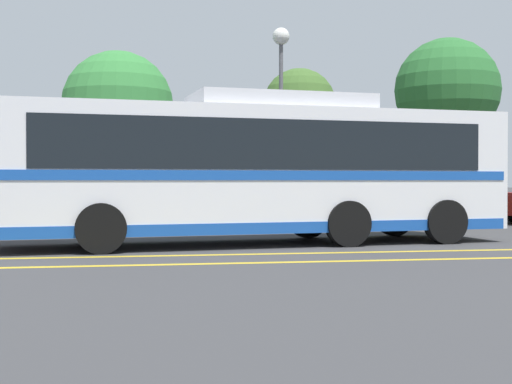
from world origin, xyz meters
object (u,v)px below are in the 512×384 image
Objects in this scene: street_lamp at (281,72)px; tree_1 at (118,107)px; tree_0 at (447,91)px; parked_car_3 at (411,203)px; parked_car_2 at (222,204)px; tree_2 at (299,106)px; transit_bus at (257,167)px.

street_lamp is 1.10× the size of tree_1.
tree_1 is (-5.55, 2.03, -1.07)m from street_lamp.
street_lamp is 6.00m from tree_1.
parked_car_3 is at bearing -127.40° from tree_0.
tree_0 reaches higher than street_lamp.
parked_car_2 is at bearing -156.17° from tree_0.
tree_2 reaches higher than parked_car_2.
tree_2 is (-2.42, 5.31, 3.60)m from parked_car_3.
parked_car_2 is at bearing -5.99° from transit_bus.
transit_bus is 1.79× the size of street_lamp.
parked_car_2 is at bearing -133.97° from street_lamp.
parked_car_2 is 0.70× the size of tree_0.
tree_1 is (-9.29, 4.39, 3.35)m from parked_car_3.
parked_car_3 is 6.85m from tree_2.
tree_0 is at bearing -49.98° from transit_bus.
tree_1 is at bearing -172.44° from tree_2.
tree_2 is (1.33, 2.94, -0.82)m from street_lamp.
street_lamp is 0.97× the size of tree_0.
parked_car_2 reaches higher than parked_car_3.
transit_bus is at bearing -105.35° from street_lamp.
street_lamp reaches higher than parked_car_2.
transit_bus is 8.35m from parked_car_3.
tree_2 is (3.56, 11.06, 2.58)m from transit_bus.
tree_2 is at bearing -24.99° from transit_bus.
transit_bus reaches higher than parked_car_2.
transit_bus reaches higher than parked_car_3.
tree_2 is at bearing 7.56° from tree_1.
transit_bus is 9.08m from street_lamp.
tree_2 is at bearing -31.70° from parked_car_2.
tree_2 is at bearing 65.64° from street_lamp.
tree_0 is (3.03, 3.97, 4.13)m from parked_car_3.
transit_bus is at bearing -132.83° from tree_0.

